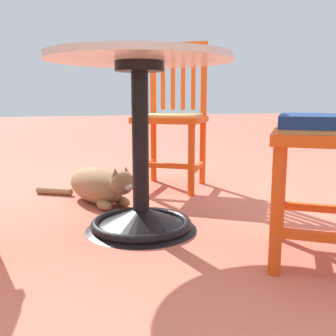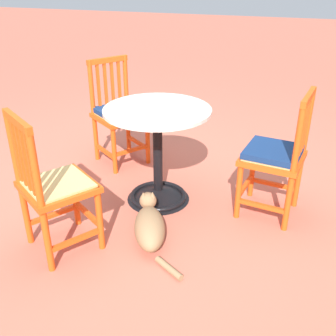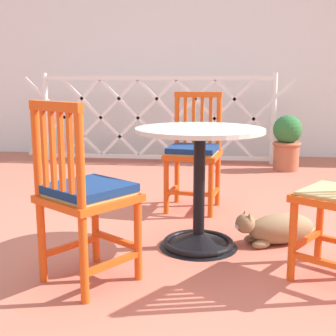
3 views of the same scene
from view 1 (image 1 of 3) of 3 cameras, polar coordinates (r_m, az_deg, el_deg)
The scene contains 4 objects.
ground_plane at distance 1.68m, azimuth 3.19°, elevation -9.26°, with size 24.00×24.00×0.00m, color #BC604C.
cafe_table at distance 1.64m, azimuth -4.02°, elevation 0.54°, with size 0.76×0.76×0.73m.
orange_chair_by_planter at distance 2.45m, azimuth 0.61°, elevation 7.20°, with size 0.56×0.56×0.91m.
tabby_cat at distance 2.12m, azimuth -9.96°, elevation -2.66°, with size 0.62×0.49×0.23m.
Camera 1 is at (-1.47, 0.59, 0.55)m, focal length 41.70 mm.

